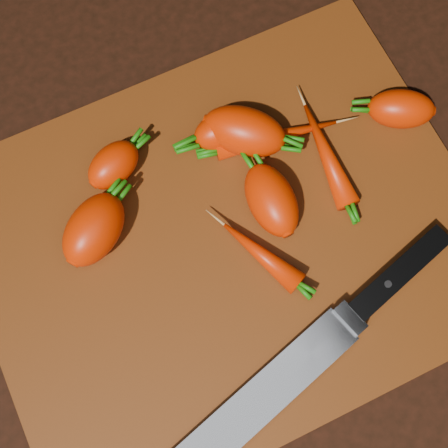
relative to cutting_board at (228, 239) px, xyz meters
name	(u,v)px	position (x,y,z in m)	size (l,w,h in m)	color
ground	(228,242)	(0.00, 0.00, -0.01)	(2.00, 2.00, 0.01)	black
cutting_board	(228,239)	(0.00, 0.00, 0.00)	(0.50, 0.40, 0.01)	#6F310D
carrot_0	(94,229)	(-0.12, 0.06, 0.03)	(0.08, 0.05, 0.05)	red
carrot_1	(244,131)	(0.06, 0.09, 0.03)	(0.09, 0.05, 0.05)	red
carrot_2	(271,200)	(0.05, 0.01, 0.03)	(0.08, 0.05, 0.05)	red
carrot_3	(223,129)	(0.04, 0.10, 0.03)	(0.06, 0.04, 0.04)	red
carrot_4	(113,165)	(-0.07, 0.11, 0.03)	(0.06, 0.04, 0.04)	red
carrot_5	(401,109)	(0.22, 0.04, 0.03)	(0.07, 0.04, 0.04)	red
carrot_6	(326,154)	(0.13, 0.03, 0.02)	(0.12, 0.02, 0.02)	red
carrot_7	(277,136)	(0.09, 0.07, 0.02)	(0.13, 0.02, 0.02)	red
carrot_8	(261,254)	(0.02, -0.03, 0.02)	(0.09, 0.02, 0.02)	red
knife	(278,384)	(-0.02, -0.15, 0.01)	(0.34, 0.12, 0.02)	gray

